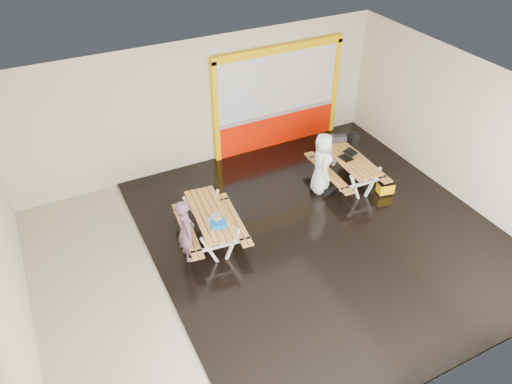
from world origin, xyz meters
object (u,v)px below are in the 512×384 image
laptop_right (347,156)px  blue_pouch (219,224)px  picnic_table_left (211,220)px  person_left (186,230)px  toolbox (339,138)px  picnic_table_right (347,163)px  person_right (322,163)px  backpack (353,142)px  dark_case (326,188)px  laptop_left (213,219)px  fluke_bag (385,188)px

laptop_right → blue_pouch: bearing=-166.5°
blue_pouch → picnic_table_left: bearing=89.8°
person_left → toolbox: size_ratio=3.40×
toolbox → laptop_right: bearing=-108.7°
blue_pouch → toolbox: (4.19, 1.72, 0.08)m
picnic_table_right → toolbox: (0.21, 0.74, 0.28)m
picnic_table_left → laptop_right: bearing=6.7°
picnic_table_right → picnic_table_left: bearing=-172.9°
laptop_right → toolbox: (0.26, 0.78, 0.04)m
picnic_table_left → person_left: bearing=-153.9°
person_right → backpack: size_ratio=3.12×
picnic_table_right → dark_case: 0.84m
laptop_right → dark_case: bearing=-172.2°
laptop_left → laptop_right: laptop_right is taller
picnic_table_right → person_left: size_ratio=1.41×
person_left → blue_pouch: (0.67, -0.15, 0.01)m
person_left → blue_pouch: size_ratio=4.65×
picnic_table_right → laptop_right: 0.25m
person_right → toolbox: 1.27m
picnic_table_right → blue_pouch: blue_pouch is taller
person_right → laptop_left: (-3.22, -0.76, -0.03)m
person_right → toolbox: bearing=-32.4°
picnic_table_left → laptop_left: size_ratio=5.23×
picnic_table_left → blue_pouch: (-0.00, -0.48, 0.23)m
person_left → person_right: size_ratio=0.91×
picnic_table_right → toolbox: toolbox is taller
laptop_left → backpack: size_ratio=0.76×
person_right → picnic_table_right: bearing=-67.8°
person_left → toolbox: person_left is taller
picnic_table_right → toolbox: bearing=74.5°
picnic_table_left → laptop_right: 3.96m
picnic_table_right → blue_pouch: 4.11m
person_right → backpack: (1.43, 0.67, -0.12)m
picnic_table_left → dark_case: 3.36m
picnic_table_left → person_left: 0.78m
person_right → person_left: bearing=122.4°
backpack → toolbox: bearing=168.0°
picnic_table_left → blue_pouch: bearing=-90.2°
dark_case → picnic_table_right: bearing=10.2°
person_right → toolbox: size_ratio=3.72×
backpack → fluke_bag: backpack is taller
picnic_table_left → person_right: person_right is taller
blue_pouch → backpack: bearing=19.4°
picnic_table_left → toolbox: toolbox is taller
blue_pouch → fluke_bag: blue_pouch is taller
blue_pouch → backpack: (4.61, 1.63, -0.09)m
dark_case → blue_pouch: bearing=-165.5°
laptop_left → dark_case: bearing=11.1°
picnic_table_right → toolbox: size_ratio=4.78×
laptop_left → backpack: (4.65, 1.43, -0.09)m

